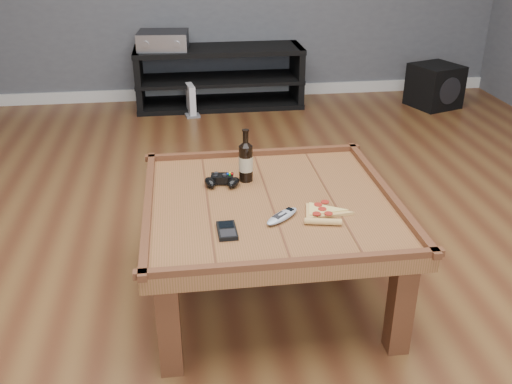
{
  "coord_description": "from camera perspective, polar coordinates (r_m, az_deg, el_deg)",
  "views": [
    {
      "loc": [
        -0.33,
        -2.03,
        1.48
      ],
      "look_at": [
        -0.07,
        -0.06,
        0.52
      ],
      "focal_mm": 40.0,
      "sensor_mm": 36.0,
      "label": 1
    }
  ],
  "objects": [
    {
      "name": "ground",
      "position": [
        2.53,
        1.3,
        -9.96
      ],
      "size": [
        6.0,
        6.0,
        0.0
      ],
      "primitive_type": "plane",
      "color": "#4F2916",
      "rests_on": "ground"
    },
    {
      "name": "remote_control",
      "position": [
        2.15,
        2.63,
        -2.42
      ],
      "size": [
        0.16,
        0.15,
        0.02
      ],
      "rotation": [
        0.0,
        0.0,
        -0.83
      ],
      "color": "#9398A0",
      "rests_on": "coffee_table"
    },
    {
      "name": "pizza_slice",
      "position": [
        2.2,
        6.65,
        -2.07
      ],
      "size": [
        0.2,
        0.27,
        0.03
      ],
      "rotation": [
        0.0,
        0.0,
        -0.21
      ],
      "color": "tan",
      "rests_on": "coffee_table"
    },
    {
      "name": "game_controller",
      "position": [
        2.42,
        -3.43,
        1.15
      ],
      "size": [
        0.17,
        0.12,
        0.05
      ],
      "rotation": [
        0.0,
        0.0,
        -0.14
      ],
      "color": "black",
      "rests_on": "coffee_table"
    },
    {
      "name": "beer_bottle",
      "position": [
        2.43,
        -1.03,
        3.18
      ],
      "size": [
        0.06,
        0.06,
        0.23
      ],
      "color": "black",
      "rests_on": "coffee_table"
    },
    {
      "name": "coffee_table",
      "position": [
        2.32,
        1.4,
        -2.12
      ],
      "size": [
        1.03,
        1.03,
        0.48
      ],
      "color": "brown",
      "rests_on": "ground"
    },
    {
      "name": "av_receiver",
      "position": [
        4.86,
        -9.27,
        14.75
      ],
      "size": [
        0.43,
        0.37,
        0.14
      ],
      "rotation": [
        0.0,
        0.0,
        -0.09
      ],
      "color": "black",
      "rests_on": "media_console"
    },
    {
      "name": "game_console",
      "position": [
        4.75,
        -6.52,
        9.0
      ],
      "size": [
        0.14,
        0.22,
        0.25
      ],
      "rotation": [
        0.0,
        0.0,
        0.15
      ],
      "color": "slate",
      "rests_on": "ground"
    },
    {
      "name": "media_console",
      "position": [
        4.94,
        -3.68,
        11.36
      ],
      "size": [
        1.4,
        0.45,
        0.5
      ],
      "color": "black",
      "rests_on": "ground"
    },
    {
      "name": "smartphone",
      "position": [
        2.07,
        -2.91,
        -3.87
      ],
      "size": [
        0.07,
        0.13,
        0.02
      ],
      "rotation": [
        0.0,
        0.0,
        0.02
      ],
      "color": "black",
      "rests_on": "coffee_table"
    },
    {
      "name": "subwoofer",
      "position": [
        5.16,
        17.45,
        10.09
      ],
      "size": [
        0.46,
        0.46,
        0.36
      ],
      "rotation": [
        0.0,
        0.0,
        0.34
      ],
      "color": "black",
      "rests_on": "ground"
    },
    {
      "name": "baseboard",
      "position": [
        5.23,
        -3.82,
        9.93
      ],
      "size": [
        5.0,
        0.02,
        0.1
      ],
      "primitive_type": "cube",
      "color": "silver",
      "rests_on": "ground"
    }
  ]
}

